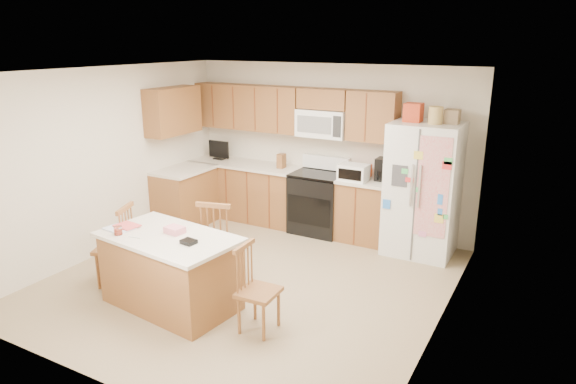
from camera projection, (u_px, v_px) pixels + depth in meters
The scene contains 9 objects.
ground at pixel (250, 280), 6.28m from camera, with size 4.50×4.50×0.00m, color #917C54.
room_shell at pixel (247, 166), 5.87m from camera, with size 4.60×4.60×2.52m.
cabinetry at pixel (258, 168), 7.97m from camera, with size 3.36×1.56×2.15m.
stove at pixel (318, 201), 7.77m from camera, with size 0.76×0.65×1.13m.
refrigerator at pixel (423, 188), 6.87m from camera, with size 0.90×0.79×2.04m.
island at pixel (170, 270), 5.59m from camera, with size 1.60×1.06×0.91m.
windsor_chair_left at pixel (117, 247), 6.08m from camera, with size 0.53×0.54×0.98m.
windsor_chair_back at pixel (220, 242), 6.17m from camera, with size 0.54×0.52×1.03m.
windsor_chair_right at pixel (257, 291), 5.11m from camera, with size 0.39×0.40×0.91m.
Camera 1 is at (3.15, -4.78, 2.84)m, focal length 32.00 mm.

